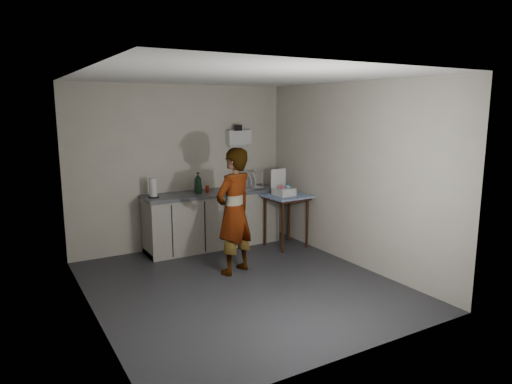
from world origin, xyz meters
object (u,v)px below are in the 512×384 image
dish_rack (249,184)px  soda_can (207,189)px  side_table (286,202)px  standing_man (234,211)px  paper_towel (153,188)px  soap_bottle (198,183)px  kitchen_counter (213,221)px  bakery_box (283,190)px  dark_bottle (198,184)px

dish_rack → soda_can: bearing=177.8°
side_table → standing_man: bearing=-155.9°
standing_man → dish_rack: size_ratio=4.14×
side_table → paper_towel: bearing=160.5°
soap_bottle → kitchen_counter: bearing=4.7°
soap_bottle → standing_man: bearing=-90.2°
paper_towel → side_table: bearing=-17.0°
soda_can → bakery_box: (1.06, -0.59, -0.02)m
paper_towel → dish_rack: (1.62, -0.04, -0.07)m
kitchen_counter → dark_bottle: size_ratio=8.98×
kitchen_counter → soda_can: size_ratio=20.53×
soap_bottle → dish_rack: (0.91, -0.01, -0.10)m
side_table → dark_bottle: dark_bottle is taller
bakery_box → dark_bottle: bearing=147.1°
soda_can → bakery_box: 1.21m
dark_bottle → dish_rack: (0.87, -0.10, -0.06)m
kitchen_counter → dish_rack: size_ratio=5.40×
standing_man → soap_bottle: standing_man is taller
side_table → bakery_box: (-0.06, 0.01, 0.20)m
soda_can → dish_rack: (0.74, -0.03, 0.01)m
soap_bottle → bakery_box: (1.22, -0.57, -0.13)m
soda_can → dark_bottle: (-0.13, 0.07, 0.07)m
dark_bottle → soda_can: bearing=-29.9°
dark_bottle → paper_towel: paper_towel is taller
paper_towel → soap_bottle: bearing=-2.3°
paper_towel → bakery_box: size_ratio=0.72×
soda_can → bakery_box: size_ratio=0.27×
dish_rack → paper_towel: bearing=178.5°
soda_can → dark_bottle: dark_bottle is taller
kitchen_counter → dish_rack: dish_rack is taller
paper_towel → soda_can: bearing=-1.0°
soda_can → dark_bottle: 0.16m
side_table → bakery_box: size_ratio=2.08×
paper_towel → kitchen_counter: bearing=-0.5°
standing_man → dark_bottle: size_ratio=6.89×
kitchen_counter → soda_can: 0.55m
kitchen_counter → dark_bottle: bearing=163.0°
standing_man → dark_bottle: standing_man is taller
soda_can → kitchen_counter: bearing=4.5°
soap_bottle → soda_can: 0.20m
soap_bottle → dark_bottle: 0.10m
soap_bottle → dark_bottle: (0.04, 0.09, -0.04)m
kitchen_counter → standing_man: standing_man is taller
side_table → dark_bottle: size_ratio=3.43×
soda_can → dark_bottle: bearing=150.1°
standing_man → paper_towel: size_ratio=5.83×
standing_man → kitchen_counter: bearing=-122.9°
soap_bottle → bakery_box: bearing=-25.0°
side_table → dish_rack: dish_rack is taller
soap_bottle → dark_bottle: bearing=65.0°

